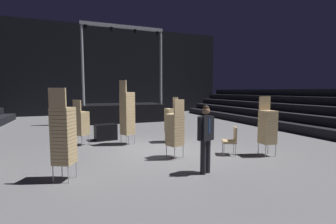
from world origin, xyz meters
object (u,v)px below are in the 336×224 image
at_px(chair_stack_rear_left, 267,126).
at_px(chair_stack_rear_right, 81,123).
at_px(chair_stack_mid_left, 127,113).
at_px(chair_stack_mid_right, 175,129).
at_px(equipment_road_case, 106,132).
at_px(stage_riser, 121,111).
at_px(loose_chair_near_man, 231,139).
at_px(chair_stack_front_right, 63,135).
at_px(chair_stack_front_left, 171,120).
at_px(man_with_tie, 206,135).

distance_m(chair_stack_rear_left, chair_stack_rear_right, 6.87).
height_order(chair_stack_mid_left, chair_stack_mid_right, chair_stack_mid_left).
bearing_deg(equipment_road_case, stage_riser, 73.88).
bearing_deg(loose_chair_near_man, chair_stack_rear_right, 81.97).
relative_size(chair_stack_mid_left, chair_stack_rear_left, 1.30).
xyz_separation_m(chair_stack_front_right, chair_stack_rear_left, (6.18, -0.07, -0.13)).
bearing_deg(chair_stack_front_left, chair_stack_front_right, 123.72).
height_order(man_with_tie, chair_stack_rear_left, chair_stack_rear_left).
height_order(chair_stack_front_left, equipment_road_case, chair_stack_front_left).
bearing_deg(chair_stack_mid_right, man_with_tie, -104.20).
height_order(chair_stack_mid_left, chair_stack_rear_right, chair_stack_mid_left).
bearing_deg(chair_stack_mid_left, equipment_road_case, -174.93).
height_order(man_with_tie, chair_stack_rear_right, chair_stack_rear_right).
distance_m(stage_riser, chair_stack_front_right, 11.21).
relative_size(stage_riser, man_with_tie, 3.56).
height_order(stage_riser, chair_stack_front_right, stage_riser).
xyz_separation_m(stage_riser, chair_stack_rear_right, (-2.82, -6.96, 0.20)).
bearing_deg(man_with_tie, chair_stack_rear_right, -78.23).
xyz_separation_m(chair_stack_mid_right, loose_chair_near_man, (1.91, -0.34, -0.41)).
relative_size(chair_stack_mid_left, equipment_road_case, 2.84).
bearing_deg(chair_stack_mid_left, chair_stack_rear_right, -132.58).
height_order(chair_stack_rear_left, loose_chair_near_man, chair_stack_rear_left).
bearing_deg(loose_chair_near_man, man_with_tie, 153.47).
bearing_deg(stage_riser, chair_stack_rear_left, -74.96).
relative_size(man_with_tie, loose_chair_near_man, 1.89).
bearing_deg(chair_stack_mid_left, chair_stack_front_left, 55.78).
distance_m(equipment_road_case, loose_chair_near_man, 5.43).
xyz_separation_m(stage_riser, chair_stack_mid_right, (-0.06, -9.93, 0.24)).
relative_size(chair_stack_front_right, loose_chair_near_man, 2.35).
height_order(man_with_tie, chair_stack_mid_right, chair_stack_mid_right).
relative_size(man_with_tie, chair_stack_front_right, 0.80).
bearing_deg(chair_stack_mid_right, chair_stack_front_left, 50.02).
xyz_separation_m(man_with_tie, equipment_road_case, (-1.94, 5.26, -0.67)).
relative_size(man_with_tie, chair_stack_rear_right, 0.99).
bearing_deg(chair_stack_front_right, chair_stack_mid_right, 40.84).
height_order(man_with_tie, loose_chair_near_man, man_with_tie).
distance_m(stage_riser, chair_stack_rear_right, 7.51).
relative_size(chair_stack_front_left, chair_stack_mid_right, 1.00).
height_order(chair_stack_mid_left, equipment_road_case, chair_stack_mid_left).
xyz_separation_m(chair_stack_rear_left, equipment_road_case, (-4.71, 4.50, -0.64)).
bearing_deg(chair_stack_rear_left, equipment_road_case, -36.77).
bearing_deg(chair_stack_rear_left, chair_stack_mid_right, -9.09).
height_order(chair_stack_front_right, chair_stack_rear_left, chair_stack_front_right).
xyz_separation_m(chair_stack_front_left, equipment_road_case, (-2.53, 1.44, -0.60)).
relative_size(chair_stack_mid_right, loose_chair_near_man, 1.99).
bearing_deg(chair_stack_rear_right, chair_stack_front_left, 36.13).
bearing_deg(chair_stack_mid_right, equipment_road_case, 94.88).
bearing_deg(chair_stack_mid_right, chair_stack_mid_left, 91.87).
distance_m(chair_stack_mid_left, chair_stack_mid_right, 2.69).
xyz_separation_m(chair_stack_front_right, equipment_road_case, (1.46, 4.43, -0.77)).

